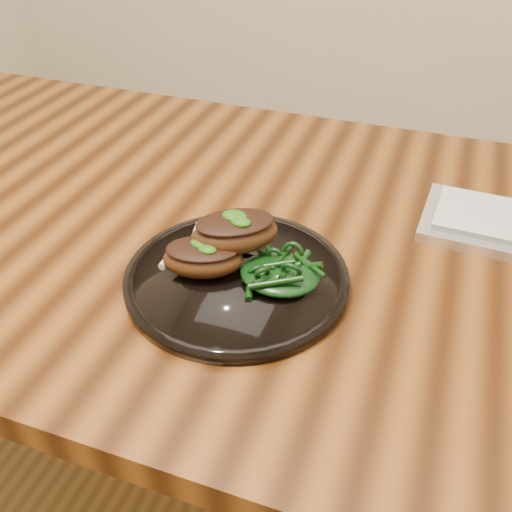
{
  "coord_description": "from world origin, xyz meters",
  "views": [
    {
      "loc": [
        0.23,
        -0.64,
        1.21
      ],
      "look_at": [
        0.04,
        -0.11,
        0.78
      ],
      "focal_mm": 40.0,
      "sensor_mm": 36.0,
      "label": 1
    }
  ],
  "objects_px": {
    "desk": "(253,268)",
    "lamb_chop_front": "(202,257)",
    "plate": "(237,277)",
    "greens_heap": "(280,270)"
  },
  "relations": [
    {
      "from": "lamb_chop_front",
      "to": "greens_heap",
      "type": "distance_m",
      "value": 0.1
    },
    {
      "from": "desk",
      "to": "lamb_chop_front",
      "type": "bearing_deg",
      "value": -95.25
    },
    {
      "from": "desk",
      "to": "lamb_chop_front",
      "type": "relative_size",
      "value": 14.14
    },
    {
      "from": "lamb_chop_front",
      "to": "plate",
      "type": "bearing_deg",
      "value": 13.79
    },
    {
      "from": "lamb_chop_front",
      "to": "greens_heap",
      "type": "bearing_deg",
      "value": 8.9
    },
    {
      "from": "desk",
      "to": "plate",
      "type": "distance_m",
      "value": 0.16
    },
    {
      "from": "plate",
      "to": "lamb_chop_front",
      "type": "height_order",
      "value": "lamb_chop_front"
    },
    {
      "from": "plate",
      "to": "greens_heap",
      "type": "height_order",
      "value": "greens_heap"
    },
    {
      "from": "desk",
      "to": "lamb_chop_front",
      "type": "xyz_separation_m",
      "value": [
        -0.01,
        -0.14,
        0.12
      ]
    },
    {
      "from": "desk",
      "to": "lamb_chop_front",
      "type": "distance_m",
      "value": 0.19
    }
  ]
}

